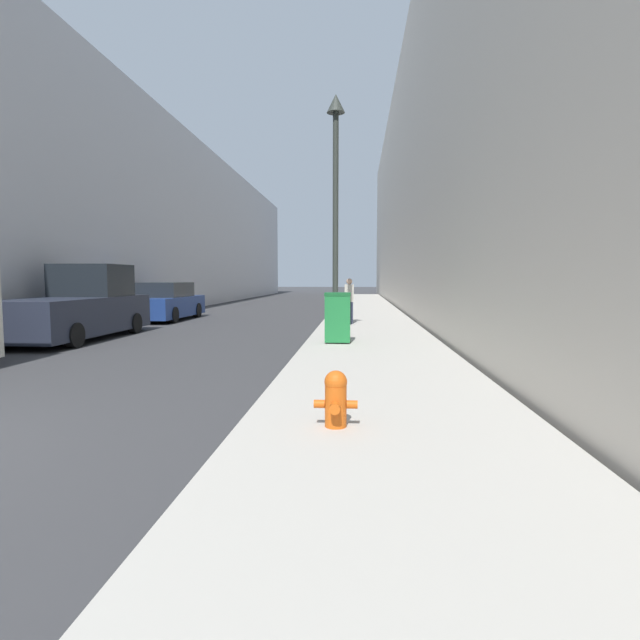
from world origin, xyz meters
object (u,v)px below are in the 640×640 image
fire_hydrant (336,398)px  trash_bin (338,317)px  lamppost (336,183)px  parked_sedan_near (167,303)px  pickup_truck (79,308)px  pedestrian_on_sidewalk (349,301)px

fire_hydrant → trash_bin: trash_bin is taller
fire_hydrant → lamppost: (-0.42, 9.18, 4.01)m
parked_sedan_near → pickup_truck: bearing=-90.3°
pickup_truck → parked_sedan_near: bearing=89.7°
trash_bin → pedestrian_on_sidewalk: pedestrian_on_sidewalk is taller
parked_sedan_near → pedestrian_on_sidewalk: 8.09m
pedestrian_on_sidewalk → fire_hydrant: bearing=-89.7°
pickup_truck → parked_sedan_near: 6.52m
pickup_truck → pedestrian_on_sidewalk: size_ratio=3.39×
trash_bin → pedestrian_on_sidewalk: (0.20, 5.33, 0.16)m
fire_hydrant → lamppost: size_ratio=0.09×
fire_hydrant → trash_bin: bearing=92.1°
trash_bin → pickup_truck: bearing=170.0°
fire_hydrant → trash_bin: (-0.26, 7.15, 0.32)m
fire_hydrant → parked_sedan_near: bearing=117.4°
lamppost → trash_bin: bearing=-85.7°
fire_hydrant → parked_sedan_near: (-7.75, 14.99, 0.28)m
lamppost → pickup_truck: size_ratio=1.24×
lamppost → parked_sedan_near: (-7.34, 5.81, -3.73)m
lamppost → pedestrian_on_sidewalk: 4.84m
trash_bin → lamppost: 4.22m
trash_bin → pedestrian_on_sidewalk: 5.34m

